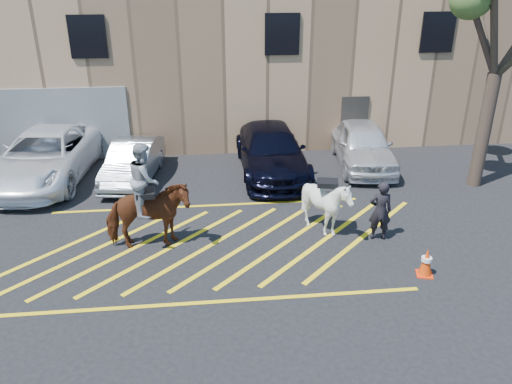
{
  "coord_description": "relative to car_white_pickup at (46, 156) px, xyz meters",
  "views": [
    {
      "loc": [
        -0.02,
        -12.0,
        6.78
      ],
      "look_at": [
        1.3,
        0.2,
        1.3
      ],
      "focal_mm": 35.0,
      "sensor_mm": 36.0,
      "label": 1
    }
  ],
  "objects": [
    {
      "name": "car_blue_suv",
      "position": [
        7.9,
        -0.17,
        -0.04
      ],
      "size": [
        2.32,
        5.61,
        1.62
      ],
      "primitive_type": "imported",
      "rotation": [
        0.0,
        0.0,
        0.01
      ],
      "color": "black",
      "rests_on": "ground"
    },
    {
      "name": "ground",
      "position": [
        5.55,
        -5.04,
        -0.85
      ],
      "size": [
        90.0,
        90.0,
        0.0
      ],
      "primitive_type": "plane",
      "color": "black",
      "rests_on": "ground"
    },
    {
      "name": "hatching_zone",
      "position": [
        5.55,
        -5.34,
        -0.84
      ],
      "size": [
        12.6,
        5.12,
        0.01
      ],
      "color": "yellow",
      "rests_on": "ground"
    },
    {
      "name": "warehouse",
      "position": [
        5.54,
        6.96,
        2.8
      ],
      "size": [
        32.42,
        10.2,
        7.3
      ],
      "color": "tan",
      "rests_on": "ground"
    },
    {
      "name": "car_white_pickup",
      "position": [
        0.0,
        0.0,
        0.0
      ],
      "size": [
        3.38,
        6.35,
        1.7
      ],
      "primitive_type": "imported",
      "rotation": [
        0.0,
        0.0,
        -0.09
      ],
      "color": "white",
      "rests_on": "ground"
    },
    {
      "name": "handler",
      "position": [
        10.16,
        -5.41,
        -0.01
      ],
      "size": [
        0.66,
        0.48,
        1.68
      ],
      "primitive_type": "imported",
      "rotation": [
        0.0,
        0.0,
        3.01
      ],
      "color": "black",
      "rests_on": "ground"
    },
    {
      "name": "car_silver_sedan",
      "position": [
        3.02,
        -0.4,
        -0.17
      ],
      "size": [
        1.97,
        4.26,
        1.35
      ],
      "primitive_type": "imported",
      "rotation": [
        0.0,
        0.0,
        -0.13
      ],
      "color": "#959AA2",
      "rests_on": "ground"
    },
    {
      "name": "car_white_suv",
      "position": [
        11.39,
        0.14,
        -0.04
      ],
      "size": [
        2.41,
        4.95,
        1.63
      ],
      "primitive_type": "imported",
      "rotation": [
        0.0,
        0.0,
        -0.1
      ],
      "color": "silver",
      "rests_on": "ground"
    },
    {
      "name": "saddled_white",
      "position": [
        8.78,
        -4.94,
        0.01
      ],
      "size": [
        1.68,
        1.81,
        1.7
      ],
      "color": "silver",
      "rests_on": "ground"
    },
    {
      "name": "mounted_bay",
      "position": [
        3.97,
        -5.22,
        0.32
      ],
      "size": [
        2.27,
        1.15,
        2.91
      ],
      "color": "brown",
      "rests_on": "ground"
    },
    {
      "name": "traffic_cone",
      "position": [
        10.7,
        -7.29,
        -0.48
      ],
      "size": [
        0.47,
        0.47,
        0.73
      ],
      "color": "#FE320A",
      "rests_on": "ground"
    },
    {
      "name": "tree",
      "position": [
        14.69,
        -2.11,
        4.84
      ],
      "size": [
        3.99,
        4.37,
        7.31
      ],
      "color": "#48352B",
      "rests_on": "ground"
    }
  ]
}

